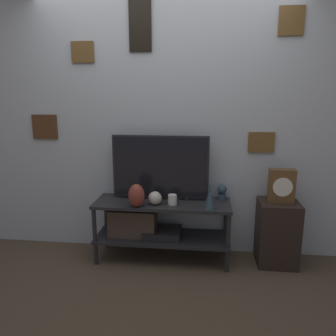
# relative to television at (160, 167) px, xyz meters

# --- Properties ---
(ground_plane) EXTENTS (12.00, 12.00, 0.00)m
(ground_plane) POSITION_rel_television_xyz_m (0.03, -0.35, -0.92)
(ground_plane) COLOR #4C3D2D
(wall_back) EXTENTS (6.40, 0.08, 2.70)m
(wall_back) POSITION_rel_television_xyz_m (0.03, 0.17, 0.44)
(wall_back) COLOR #B2BCC6
(wall_back) RESTS_ON ground_plane
(media_console) EXTENTS (1.31, 0.43, 0.59)m
(media_console) POSITION_rel_television_xyz_m (-0.09, -0.09, -0.54)
(media_console) COLOR #232326
(media_console) RESTS_ON ground_plane
(television) EXTENTS (0.94, 0.05, 0.63)m
(television) POSITION_rel_television_xyz_m (0.00, 0.00, 0.00)
(television) COLOR black
(television) RESTS_ON media_console
(vase_round_glass) EXTENTS (0.13, 0.13, 0.13)m
(vase_round_glass) POSITION_rel_television_xyz_m (-0.03, -0.17, -0.26)
(vase_round_glass) COLOR beige
(vase_round_glass) RESTS_ON media_console
(vase_urn_stoneware) EXTENTS (0.15, 0.14, 0.22)m
(vase_urn_stoneware) POSITION_rel_television_xyz_m (-0.19, -0.26, -0.22)
(vase_urn_stoneware) COLOR brown
(vase_urn_stoneware) RESTS_ON media_console
(vase_slim_bronze) EXTENTS (0.09, 0.09, 0.23)m
(vase_slim_bronze) POSITION_rel_television_xyz_m (0.48, -0.24, -0.21)
(vase_slim_bronze) COLOR #2D4251
(vase_slim_bronze) RESTS_ON media_console
(candle_jar) EXTENTS (0.08, 0.08, 0.09)m
(candle_jar) POSITION_rel_television_xyz_m (0.13, -0.15, -0.28)
(candle_jar) COLOR silver
(candle_jar) RESTS_ON media_console
(decorative_bust) EXTENTS (0.09, 0.09, 0.15)m
(decorative_bust) POSITION_rel_television_xyz_m (0.60, 0.06, -0.24)
(decorative_bust) COLOR #2D4251
(decorative_bust) RESTS_ON media_console
(side_table) EXTENTS (0.37, 0.35, 0.62)m
(side_table) POSITION_rel_television_xyz_m (1.13, -0.05, -0.61)
(side_table) COLOR black
(side_table) RESTS_ON ground_plane
(mantel_clock) EXTENTS (0.24, 0.11, 0.31)m
(mantel_clock) POSITION_rel_television_xyz_m (1.14, -0.05, -0.14)
(mantel_clock) COLOR brown
(mantel_clock) RESTS_ON side_table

